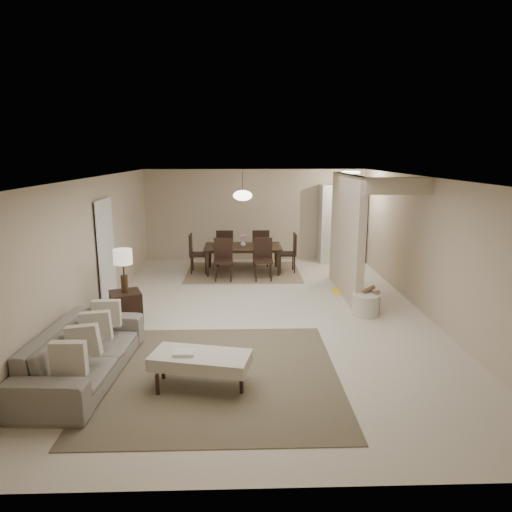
{
  "coord_description": "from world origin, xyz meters",
  "views": [
    {
      "loc": [
        -0.36,
        -7.99,
        2.9
      ],
      "look_at": [
        -0.1,
        0.25,
        1.05
      ],
      "focal_mm": 32.0,
      "sensor_mm": 36.0,
      "label": 1
    }
  ],
  "objects_px": {
    "ottoman_bench": "(201,360)",
    "side_table": "(126,307)",
    "round_pouf": "(366,305)",
    "sofa": "(84,353)",
    "pantry_cabinet": "(342,224)",
    "dining_table": "(243,259)",
    "wicker_basket": "(370,305)"
  },
  "relations": [
    {
      "from": "ottoman_bench",
      "to": "side_table",
      "type": "height_order",
      "value": "side_table"
    },
    {
      "from": "round_pouf",
      "to": "ottoman_bench",
      "type": "bearing_deg",
      "value": -137.6
    },
    {
      "from": "ottoman_bench",
      "to": "sofa",
      "type": "bearing_deg",
      "value": -178.05
    },
    {
      "from": "ottoman_bench",
      "to": "pantry_cabinet",
      "type": "bearing_deg",
      "value": 77.36
    },
    {
      "from": "side_table",
      "to": "round_pouf",
      "type": "bearing_deg",
      "value": 3.11
    },
    {
      "from": "pantry_cabinet",
      "to": "sofa",
      "type": "bearing_deg",
      "value": -126.44
    },
    {
      "from": "round_pouf",
      "to": "dining_table",
      "type": "xyz_separation_m",
      "value": [
        -2.24,
        3.17,
        0.14
      ]
    },
    {
      "from": "pantry_cabinet",
      "to": "side_table",
      "type": "distance_m",
      "value": 6.58
    },
    {
      "from": "side_table",
      "to": "sofa",
      "type": "bearing_deg",
      "value": -91.42
    },
    {
      "from": "sofa",
      "to": "round_pouf",
      "type": "distance_m",
      "value": 4.9
    },
    {
      "from": "pantry_cabinet",
      "to": "wicker_basket",
      "type": "relative_size",
      "value": 5.95
    },
    {
      "from": "side_table",
      "to": "dining_table",
      "type": "bearing_deg",
      "value": 58.77
    },
    {
      "from": "pantry_cabinet",
      "to": "side_table",
      "type": "bearing_deg",
      "value": -136.65
    },
    {
      "from": "sofa",
      "to": "wicker_basket",
      "type": "distance_m",
      "value": 5.05
    },
    {
      "from": "sofa",
      "to": "wicker_basket",
      "type": "height_order",
      "value": "sofa"
    },
    {
      "from": "side_table",
      "to": "wicker_basket",
      "type": "bearing_deg",
      "value": 4.33
    },
    {
      "from": "pantry_cabinet",
      "to": "dining_table",
      "type": "relative_size",
      "value": 1.11
    },
    {
      "from": "side_table",
      "to": "round_pouf",
      "type": "relative_size",
      "value": 1.11
    },
    {
      "from": "dining_table",
      "to": "side_table",
      "type": "bearing_deg",
      "value": -121.52
    },
    {
      "from": "sofa",
      "to": "dining_table",
      "type": "distance_m",
      "value": 5.81
    },
    {
      "from": "pantry_cabinet",
      "to": "side_table",
      "type": "xyz_separation_m",
      "value": [
        -4.75,
        -4.48,
        -0.77
      ]
    },
    {
      "from": "round_pouf",
      "to": "dining_table",
      "type": "bearing_deg",
      "value": 125.29
    },
    {
      "from": "side_table",
      "to": "wicker_basket",
      "type": "height_order",
      "value": "side_table"
    },
    {
      "from": "side_table",
      "to": "pantry_cabinet",
      "type": "bearing_deg",
      "value": 43.35
    },
    {
      "from": "ottoman_bench",
      "to": "round_pouf",
      "type": "bearing_deg",
      "value": 55.25
    },
    {
      "from": "dining_table",
      "to": "sofa",
      "type": "bearing_deg",
      "value": -111.58
    },
    {
      "from": "sofa",
      "to": "dining_table",
      "type": "bearing_deg",
      "value": -17.54
    },
    {
      "from": "ottoman_bench",
      "to": "side_table",
      "type": "xyz_separation_m",
      "value": [
        -1.51,
        2.32,
        -0.08
      ]
    },
    {
      "from": "round_pouf",
      "to": "wicker_basket",
      "type": "relative_size",
      "value": 1.43
    },
    {
      "from": "round_pouf",
      "to": "sofa",
      "type": "bearing_deg",
      "value": -152.64
    },
    {
      "from": "wicker_basket",
      "to": "dining_table",
      "type": "height_order",
      "value": "dining_table"
    },
    {
      "from": "pantry_cabinet",
      "to": "wicker_basket",
      "type": "xyz_separation_m",
      "value": [
        -0.34,
        -4.15,
        -0.9
      ]
    }
  ]
}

